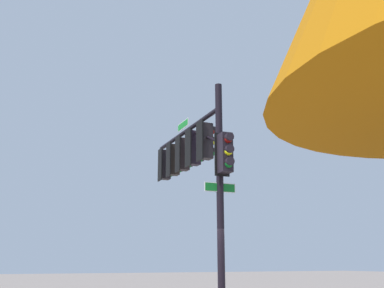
{
  "coord_description": "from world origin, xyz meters",
  "views": [
    {
      "loc": [
        -10.78,
        5.82,
        1.64
      ],
      "look_at": [
        0.86,
        0.45,
        5.02
      ],
      "focal_mm": 41.92,
      "sensor_mm": 36.0,
      "label": 1
    }
  ],
  "objects": [
    {
      "name": "signal_pole_assembly",
      "position": [
        1.84,
        -0.09,
        4.77
      ],
      "size": [
        5.77,
        0.97,
        6.66
      ],
      "color": "black",
      "rests_on": "ground_plane"
    }
  ]
}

